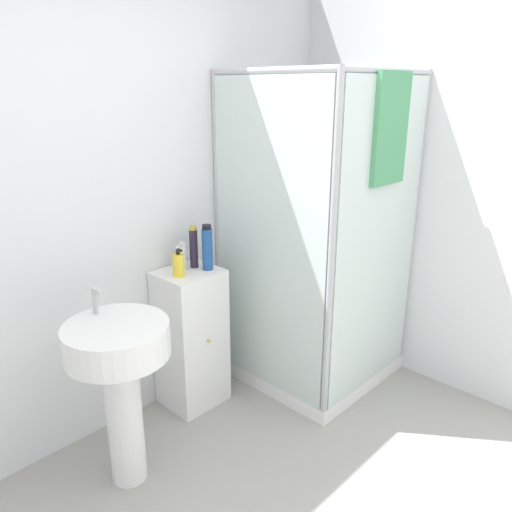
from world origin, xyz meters
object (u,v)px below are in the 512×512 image
Objects in this scene: soap_dispenser at (178,265)px; shampoo_bottle_blue at (207,248)px; sink at (120,369)px; lotion_bottle_white at (181,258)px; shampoo_bottle_tall_black at (194,247)px.

soap_dispenser is 0.61× the size of shampoo_bottle_blue.
sink is 0.76m from lotion_bottle_white.
soap_dispenser is 0.17m from shampoo_bottle_tall_black.
lotion_bottle_white reaches higher than sink.
sink is 3.91× the size of shampoo_bottle_tall_black.
lotion_bottle_white is at bearing 44.34° from soap_dispenser.
soap_dispenser is at bearing 24.49° from sink.
lotion_bottle_white is at bearing 163.27° from shampoo_bottle_tall_black.
shampoo_bottle_blue is 0.16m from lotion_bottle_white.
sink is 6.03× the size of soap_dispenser.
soap_dispenser is at bearing 170.58° from shampoo_bottle_blue.
shampoo_bottle_tall_black is at bearing 109.95° from shampoo_bottle_blue.
lotion_bottle_white is at bearing 134.81° from shampoo_bottle_blue.
shampoo_bottle_tall_black is 0.09m from shampoo_bottle_blue.
lotion_bottle_white is (0.62, 0.32, 0.30)m from sink.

